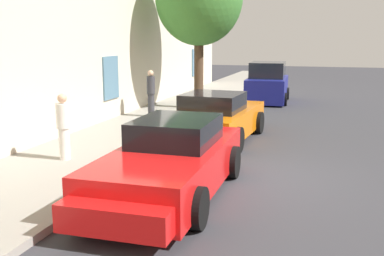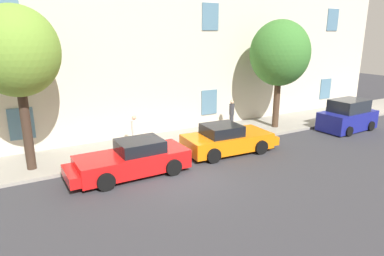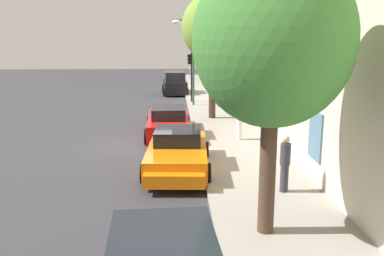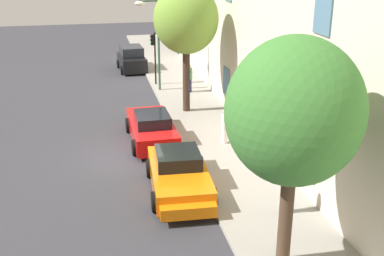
% 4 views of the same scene
% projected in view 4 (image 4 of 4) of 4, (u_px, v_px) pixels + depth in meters
% --- Properties ---
extents(ground_plane, '(80.00, 80.00, 0.00)m').
position_uv_depth(ground_plane, '(131.00, 155.00, 20.44)').
color(ground_plane, '#333338').
extents(sidewalk, '(60.00, 3.44, 0.14)m').
position_uv_depth(sidewalk, '(221.00, 146.00, 21.20)').
color(sidewalk, gray).
rests_on(sidewalk, ground).
extents(building_facade, '(38.82, 5.00, 11.04)m').
position_uv_depth(building_facade, '(314.00, 19.00, 20.05)').
color(building_facade, beige).
rests_on(building_facade, ground).
extents(sportscar_red_lead, '(4.99, 2.14, 1.45)m').
position_uv_depth(sportscar_red_lead, '(151.00, 127.00, 21.90)').
color(sportscar_red_lead, red).
rests_on(sportscar_red_lead, ground).
extents(sportscar_yellow_flank, '(4.75, 2.41, 1.42)m').
position_uv_depth(sportscar_yellow_flank, '(180.00, 177.00, 17.11)').
color(sportscar_yellow_flank, orange).
rests_on(sportscar_yellow_flank, ground).
extents(hatchback_distant, '(3.64, 2.08, 1.77)m').
position_uv_depth(hatchback_distant, '(132.00, 59.00, 34.58)').
color(hatchback_distant, black).
rests_on(hatchback_distant, ground).
extents(tree_near_kerb, '(3.31, 3.31, 6.64)m').
position_uv_depth(tree_near_kerb, '(186.00, 20.00, 24.03)').
color(tree_near_kerb, '#38281E').
rests_on(tree_near_kerb, sidewalk).
extents(tree_midblock, '(3.46, 3.46, 6.30)m').
position_uv_depth(tree_midblock, '(294.00, 113.00, 11.71)').
color(tree_midblock, '#473323').
rests_on(tree_midblock, sidewalk).
extents(traffic_light, '(0.44, 0.36, 3.31)m').
position_uv_depth(traffic_light, '(154.00, 49.00, 29.97)').
color(traffic_light, black).
rests_on(traffic_light, sidewalk).
extents(street_lamp, '(0.44, 1.42, 5.51)m').
position_uv_depth(street_lamp, '(151.00, 28.00, 28.13)').
color(street_lamp, '#2D5138').
rests_on(street_lamp, sidewalk).
extents(pedestrian_admiring, '(0.33, 0.33, 1.70)m').
position_uv_depth(pedestrian_admiring, '(286.00, 188.00, 15.42)').
color(pedestrian_admiring, '#333338').
rests_on(pedestrian_admiring, sidewalk).
extents(pedestrian_strolling, '(0.52, 0.52, 1.71)m').
position_uv_depth(pedestrian_strolling, '(189.00, 78.00, 28.79)').
color(pedestrian_strolling, navy).
rests_on(pedestrian_strolling, sidewalk).
extents(pedestrian_bystander, '(0.46, 0.46, 1.57)m').
position_uv_depth(pedestrian_bystander, '(225.00, 126.00, 21.10)').
color(pedestrian_bystander, silver).
rests_on(pedestrian_bystander, sidewalk).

